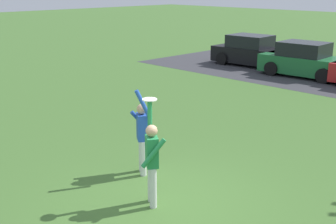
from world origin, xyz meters
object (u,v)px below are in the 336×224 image
person_catcher (152,158)px  parked_car_black (251,52)px  person_defender (142,133)px  frisbee_disc (150,99)px  parked_car_green (305,61)px

person_catcher → parked_car_black: (-7.77, 14.31, -0.25)m
person_catcher → parked_car_black: size_ratio=0.50×
person_defender → frisbee_disc: size_ratio=7.20×
parked_car_black → person_defender: bearing=-67.3°
person_defender → parked_car_green: bearing=137.8°
parked_car_black → parked_car_green: bearing=-13.5°
frisbee_disc → parked_car_green: (-4.12, 13.54, -1.37)m
frisbee_disc → parked_car_green: bearing=106.9°
person_defender → person_catcher: bearing=-0.0°
person_defender → parked_car_black: (-6.50, 13.43, -0.25)m
person_catcher → parked_car_black: bearing=-27.0°
frisbee_disc → parked_car_black: (-7.59, 14.18, -1.37)m
person_defender → parked_car_green: (-3.03, 12.79, -0.25)m
person_defender → parked_car_green: size_ratio=0.49×
parked_car_black → frisbee_disc: bearing=-64.9°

